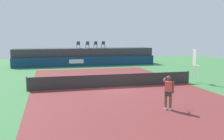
# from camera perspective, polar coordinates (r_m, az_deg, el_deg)

# --- Properties ---
(ground_plane) EXTENTS (48.00, 48.00, 0.00)m
(ground_plane) POSITION_cam_1_polar(r_m,az_deg,el_deg) (21.85, -1.54, -2.29)
(ground_plane) COLOR #3D7A42
(court_inner) EXTENTS (12.00, 22.00, 0.00)m
(court_inner) POSITION_cam_1_polar(r_m,az_deg,el_deg) (18.99, 0.48, -3.80)
(court_inner) COLOR maroon
(court_inner) RESTS_ON ground
(sponsor_wall) EXTENTS (18.00, 0.22, 1.20)m
(sponsor_wall) POSITION_cam_1_polar(r_m,az_deg,el_deg) (32.01, -5.74, 1.91)
(sponsor_wall) COLOR navy
(sponsor_wall) RESTS_ON ground
(spectator_platform) EXTENTS (18.00, 2.80, 2.20)m
(spectator_platform) POSITION_cam_1_polar(r_m,az_deg,el_deg) (33.74, -6.21, 3.04)
(spectator_platform) COLOR #38383D
(spectator_platform) RESTS_ON ground
(spectator_chair_far_left) EXTENTS (0.47, 0.47, 0.89)m
(spectator_chair_far_left) POSITION_cam_1_polar(r_m,az_deg,el_deg) (33.38, -7.60, 5.71)
(spectator_chair_far_left) COLOR #2D3D56
(spectator_chair_far_left) RESTS_ON spectator_platform
(spectator_chair_left) EXTENTS (0.48, 0.48, 0.89)m
(spectator_chair_left) POSITION_cam_1_polar(r_m,az_deg,el_deg) (33.53, -5.57, 5.75)
(spectator_chair_left) COLOR #2D3D56
(spectator_chair_left) RESTS_ON spectator_platform
(spectator_chair_center) EXTENTS (0.47, 0.47, 0.89)m
(spectator_chair_center) POSITION_cam_1_polar(r_m,az_deg,el_deg) (33.93, -3.74, 5.79)
(spectator_chair_center) COLOR #2D3D56
(spectator_chair_center) RESTS_ON spectator_platform
(spectator_chair_right) EXTENTS (0.46, 0.46, 0.89)m
(spectator_chair_right) POSITION_cam_1_polar(r_m,az_deg,el_deg) (34.31, -2.00, 5.83)
(spectator_chair_right) COLOR #2D3D56
(spectator_chair_right) RESTS_ON spectator_platform
(umpire_chair) EXTENTS (0.45, 0.45, 2.76)m
(umpire_chair) POSITION_cam_1_polar(r_m,az_deg,el_deg) (21.49, 18.25, 1.43)
(umpire_chair) COLOR white
(umpire_chair) RESTS_ON ground
(tennis_net) EXTENTS (12.40, 0.02, 0.95)m
(tennis_net) POSITION_cam_1_polar(r_m,az_deg,el_deg) (18.90, 0.48, -2.39)
(tennis_net) COLOR #2D2D2D
(tennis_net) RESTS_ON ground
(net_post_near) EXTENTS (0.10, 0.10, 1.00)m
(net_post_near) POSITION_cam_1_polar(r_m,az_deg,el_deg) (18.34, -18.62, -3.02)
(net_post_near) COLOR #4C4C51
(net_post_near) RESTS_ON ground
(net_post_far) EXTENTS (0.10, 0.10, 1.00)m
(net_post_far) POSITION_cam_1_polar(r_m,az_deg,el_deg) (21.32, 16.81, -1.50)
(net_post_far) COLOR #4C4C51
(net_post_far) RESTS_ON ground
(tennis_player) EXTENTS (0.71, 1.25, 1.77)m
(tennis_player) POSITION_cam_1_polar(r_m,az_deg,el_deg) (13.33, 12.54, -4.68)
(tennis_player) COLOR white
(tennis_player) RESTS_ON court_inner
(tennis_ball) EXTENTS (0.07, 0.07, 0.07)m
(tennis_ball) POSITION_cam_1_polar(r_m,az_deg,el_deg) (22.48, 9.05, -2.01)
(tennis_ball) COLOR #D8EA33
(tennis_ball) RESTS_ON court_inner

